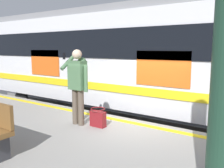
% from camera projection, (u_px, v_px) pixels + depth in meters
% --- Properties ---
extents(ground_plane, '(25.09, 25.09, 0.00)m').
position_uv_depth(ground_plane, '(131.00, 158.00, 6.27)').
color(ground_plane, '#3D3D3F').
extents(safety_line, '(15.79, 0.16, 0.01)m').
position_uv_depth(safety_line, '(126.00, 121.00, 5.86)').
color(safety_line, yellow).
rests_on(safety_line, platform).
extents(track_rail_near, '(20.95, 0.08, 0.16)m').
position_uv_depth(track_rail_near, '(157.00, 136.00, 7.60)').
color(track_rail_near, slate).
rests_on(track_rail_near, ground).
extents(track_rail_far, '(20.95, 0.08, 0.16)m').
position_uv_depth(track_rail_far, '(173.00, 124.00, 8.77)').
color(track_rail_far, slate).
rests_on(track_rail_far, ground).
extents(train_carriage, '(13.50, 2.99, 4.05)m').
position_uv_depth(train_carriage, '(118.00, 56.00, 8.90)').
color(train_carriage, silver).
rests_on(train_carriage, ground).
extents(passenger, '(0.57, 0.55, 1.76)m').
position_uv_depth(passenger, '(78.00, 81.00, 5.52)').
color(passenger, brown).
rests_on(passenger, platform).
extents(handbag, '(0.37, 0.33, 0.43)m').
position_uv_depth(handbag, '(98.00, 118.00, 5.47)').
color(handbag, maroon).
rests_on(handbag, platform).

